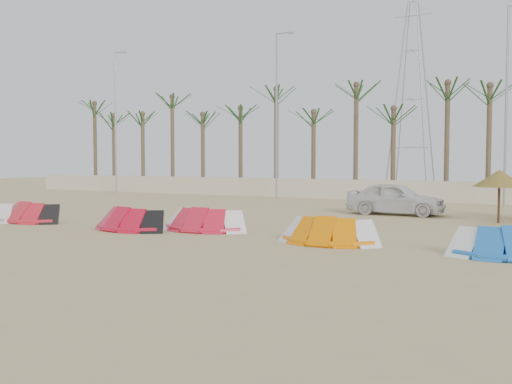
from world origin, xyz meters
The scene contains 13 objects.
ground centered at (0.00, 0.00, 0.00)m, with size 120.00×120.00×0.00m, color tan.
boundary_wall centered at (0.00, 22.00, 0.65)m, with size 60.00×0.30×1.30m, color beige.
palm_line centered at (0.67, 23.50, 6.44)m, with size 52.00×4.00×7.70m.
lamp_a centered at (-19.96, 20.00, 5.77)m, with size 1.25×0.14×11.00m.
lamp_b centered at (-5.96, 20.00, 5.77)m, with size 1.25×0.14×11.00m.
lamp_c centered at (8.04, 20.00, 5.77)m, with size 1.25×0.14×11.00m.
pylon centered at (1.00, 28.00, 0.00)m, with size 3.00×3.00×14.00m, color #A5A8AD, non-canonical shape.
kite_red_left centered at (-8.69, 2.53, 0.42)m, with size 3.34×1.73×0.90m.
kite_red_mid centered at (-3.27, 2.44, 0.42)m, with size 3.60×2.07×0.90m.
kite_red_right centered at (-0.68, 3.49, 0.42)m, with size 3.34×1.60×0.90m.
kite_orange centered at (4.52, 2.58, 0.42)m, with size 3.14×1.55×0.90m.
parasol_left centered at (8.55, 11.13, 1.83)m, with size 2.08×2.08×2.19m.
car centered at (3.91, 12.63, 0.77)m, with size 1.82×4.52×1.54m, color silver.
Camera 1 is at (10.83, -14.08, 2.56)m, focal length 40.00 mm.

